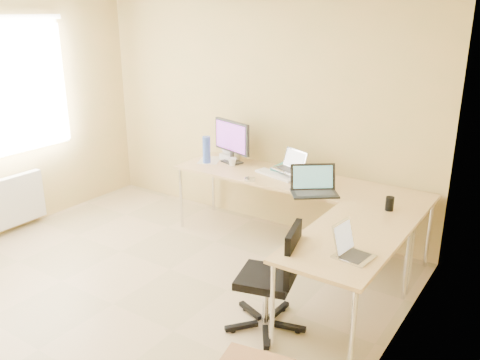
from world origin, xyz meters
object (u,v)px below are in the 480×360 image
Objects in this scene: monitor at (232,142)px; desk_fan at (229,149)px; desk_return at (345,281)px; laptop_black at (315,181)px; keyboard at (276,175)px; desk_main at (295,213)px; office_chair at (266,269)px; water_bottle at (207,150)px; laptop_center at (289,161)px; mug at (232,162)px; laptop_return at (355,245)px.

desk_fan is (-0.10, 0.08, -0.12)m from monitor.
desk_return is 1.07m from laptop_black.
laptop_black is 0.64m from keyboard.
desk_fan is (-1.31, 0.49, -0.01)m from laptop_black.
desk_main is 1.48m from office_chair.
keyboard is 1.61× the size of water_bottle.
water_bottle is (-1.44, 0.23, 0.02)m from laptop_black.
office_chair is at bearing -30.63° from monitor.
desk_fan is at bearing 64.26° from water_bottle.
desk_main and desk_return have the same top height.
laptop_black is 1.38× the size of water_bottle.
desk_fan is (-0.84, 0.13, -0.03)m from laptop_center.
keyboard is at bearing -112.07° from laptop_center.
laptop_center is 3.39× the size of mug.
desk_return is at bearing -85.92° from laptop_black.
keyboard reaches higher than desk_main.
laptop_black reaches higher than keyboard.
mug is at bearing 14.43° from water_bottle.
desk_return is (0.98, -1.00, 0.00)m from desk_main.
laptop_black is (-0.63, 0.71, 0.50)m from desk_return.
desk_main is 2.04× the size of desk_return.
monitor reaches higher than desk_return.
laptop_center is (-1.10, 1.07, 0.52)m from desk_return.
desk_fan reaches higher than mug.
water_bottle is 2.52m from laptop_return.
desk_main is at bearing -7.59° from laptop_center.
keyboard is at bearing -173.02° from desk_main.
desk_main is at bearing 22.23° from keyboard.
monitor is 2.43m from laptop_return.
desk_main is 1.10m from desk_fan.
monitor is 1.33× the size of laptop_black.
monitor is 5.86× the size of mug.
desk_return is 4.55× the size of laptop_return.
laptop_center reaches higher than desk_return.
desk_return is 1.62m from laptop_center.
desk_main is 0.44m from keyboard.
water_bottle is at bearing -106.96° from desk_fan.
mug is (-1.14, 0.31, -0.09)m from laptop_black.
desk_main is at bearing 3.05° from water_bottle.
laptop_return is (0.15, -0.27, 0.46)m from desk_return.
desk_main is at bearing 94.47° from office_chair.
desk_main is at bearing 102.49° from laptop_black.
laptop_black is 1.47× the size of laptop_return.
monitor is 0.75m from laptop_center.
laptop_center is at bearing 7.58° from water_bottle.
desk_main is 8.70× the size of water_bottle.
desk_main is at bearing -1.27° from mug.
water_bottle is (-0.97, -0.13, -0.00)m from laptop_center.
desk_fan is at bearing 148.24° from desk_return.
office_chair reaches higher than keyboard.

